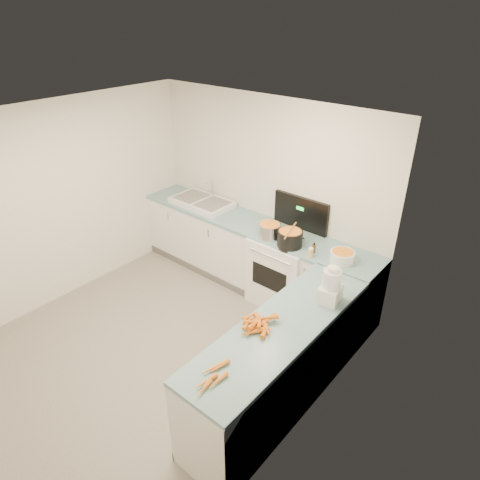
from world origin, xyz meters
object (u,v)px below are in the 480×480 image
Objects in this scene: food_processor at (331,287)px; mixing_bowl at (342,257)px; stove at (285,269)px; steel_pot at (270,231)px; sink at (202,202)px; extract_bottle at (314,249)px; spice_jar at (311,253)px; black_pot at (290,239)px.

mixing_bowl is at bearing 109.37° from food_processor.
stove is 0.58m from steel_pot.
sink is 8.22× the size of extract_bottle.
steel_pot reaches higher than spice_jar.
steel_pot is at bearing -134.23° from stove.
extract_bottle is 1.08× the size of spice_jar.
sink is 2.93× the size of black_pot.
mixing_bowl is 2.53× the size of extract_bottle.
stove is 1.58× the size of sink.
extract_bottle is at bearing 6.99° from black_pot.
sink is 2.27× the size of food_processor.
stove is 0.70m from extract_bottle.
spice_jar is 0.82m from food_processor.
sink is 3.16× the size of steel_pot.
steel_pot is 0.30m from black_pot.
stove is 0.74m from spice_jar.
steel_pot is 0.72× the size of food_processor.
mixing_bowl is at bearing 24.11° from spice_jar.
food_processor is (2.49, -0.82, 0.12)m from sink.
steel_pot is at bearing 151.22° from food_processor.
steel_pot is at bearing -176.14° from mixing_bowl.
sink is at bearing 177.36° from mixing_bowl.
black_pot is 0.78× the size of food_processor.
black_pot is 1.11× the size of mixing_bowl.
sink is 2.63m from food_processor.
food_processor is at bearing -35.74° from black_pot.
sink reaches higher than steel_pot.
steel_pot is at bearing -177.71° from extract_bottle.
extract_bottle is 0.90m from food_processor.
black_pot is 2.81× the size of extract_bottle.
food_processor is at bearing -49.11° from extract_bottle.
sink is at bearing 179.38° from stove.
spice_jar is at bearing -11.29° from black_pot.
stove reaches higher than black_pot.
extract_bottle is (0.46, -0.13, 0.52)m from stove.
black_pot reaches higher than spice_jar.
food_processor reaches higher than mixing_bowl.
food_processor is at bearing -18.20° from sink.
black_pot reaches higher than mixing_bowl.
black_pot is 0.64m from mixing_bowl.
extract_bottle is at bearing -173.31° from mixing_bowl.
stove is at bearing 45.77° from steel_pot.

